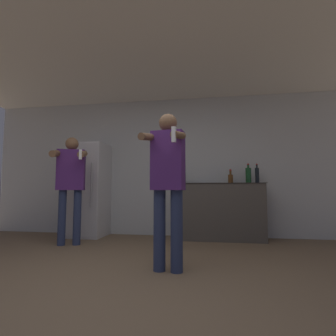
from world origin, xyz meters
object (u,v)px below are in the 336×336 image
at_px(bottle_clear_vodka, 184,178).
at_px(bottle_dark_rum, 231,178).
at_px(person_man_side, 71,178).
at_px(bottle_green_wine, 248,175).
at_px(refrigerator, 89,190).
at_px(bottle_red_label, 257,175).
at_px(person_woman_foreground, 168,178).

bearing_deg(bottle_clear_vodka, bottle_dark_rum, -0.00).
bearing_deg(bottle_clear_vodka, person_man_side, -151.58).
bearing_deg(bottle_green_wine, refrigerator, -177.91).
bearing_deg(refrigerator, bottle_red_label, 1.99).
bearing_deg(person_man_side, bottle_green_wine, 17.92).
distance_m(bottle_green_wine, person_man_side, 2.89).
relative_size(refrigerator, bottle_dark_rum, 6.84).
relative_size(refrigerator, bottle_clear_vodka, 6.90).
bearing_deg(bottle_clear_vodka, bottle_red_label, -0.00).
distance_m(bottle_green_wine, person_woman_foreground, 2.22).
relative_size(bottle_red_label, person_man_side, 0.20).
relative_size(person_woman_foreground, person_man_side, 0.99).
bearing_deg(bottle_dark_rum, bottle_green_wine, 0.00).
height_order(refrigerator, person_woman_foreground, refrigerator).
distance_m(bottle_dark_rum, person_man_side, 2.61).
height_order(bottle_red_label, person_man_side, person_man_side).
relative_size(bottle_green_wine, person_woman_foreground, 0.21).
xyz_separation_m(bottle_red_label, bottle_clear_vodka, (-1.25, 0.00, -0.04)).
bearing_deg(person_man_side, bottle_red_label, 17.09).
relative_size(refrigerator, person_woman_foreground, 1.03).
bearing_deg(bottle_red_label, bottle_dark_rum, 180.00).
height_order(refrigerator, bottle_dark_rum, refrigerator).
relative_size(bottle_red_label, bottle_dark_rum, 1.36).
bearing_deg(refrigerator, bottle_green_wine, 2.09).
bearing_deg(bottle_dark_rum, refrigerator, -177.66).
relative_size(bottle_green_wine, bottle_dark_rum, 1.38).
height_order(bottle_clear_vodka, person_man_side, person_man_side).
height_order(bottle_dark_rum, person_man_side, person_man_side).
distance_m(refrigerator, bottle_dark_rum, 2.55).
relative_size(bottle_red_label, bottle_clear_vodka, 1.38).
bearing_deg(bottle_dark_rum, bottle_red_label, -0.00).
relative_size(bottle_clear_vodka, bottle_dark_rum, 0.99).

